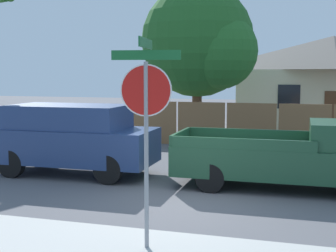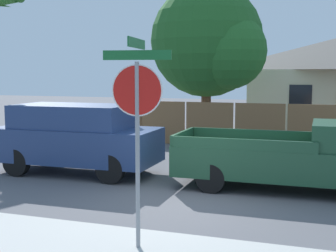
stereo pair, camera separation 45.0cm
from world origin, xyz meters
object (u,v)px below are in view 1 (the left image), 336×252
(orange_pickup, at_px, (294,156))
(stop_sign, at_px, (146,105))
(house, at_px, (332,81))
(red_suv, at_px, (72,137))
(oak_tree, at_px, (202,43))

(orange_pickup, height_order, stop_sign, stop_sign)
(house, height_order, red_suv, house)
(oak_tree, relative_size, red_suv, 1.41)
(house, distance_m, stop_sign, 18.64)
(red_suv, bearing_deg, stop_sign, -51.28)
(house, bearing_deg, red_suv, -118.61)
(oak_tree, bearing_deg, house, 49.63)
(red_suv, bearing_deg, orange_pickup, -0.40)
(stop_sign, bearing_deg, red_suv, 121.27)
(house, relative_size, oak_tree, 1.50)
(red_suv, xyz_separation_m, orange_pickup, (5.93, 0.00, -0.23))
(house, bearing_deg, stop_sign, -101.35)
(house, distance_m, red_suv, 15.60)
(oak_tree, relative_size, stop_sign, 1.93)
(red_suv, distance_m, orange_pickup, 5.93)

